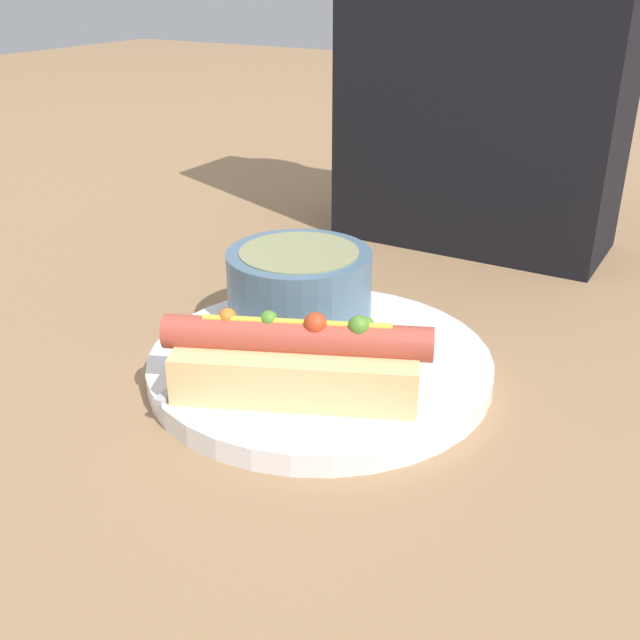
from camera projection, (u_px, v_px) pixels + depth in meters
ground_plane at (320, 373)px, 0.56m from camera, size 4.00×4.00×0.00m
dinner_plate at (320, 364)px, 0.55m from camera, size 0.25×0.25×0.02m
hot_dog at (297, 360)px, 0.49m from camera, size 0.17×0.12×0.06m
soup_bowl at (299, 280)px, 0.60m from camera, size 0.12×0.12×0.05m
spoon at (259, 323)px, 0.59m from camera, size 0.03×0.17×0.01m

